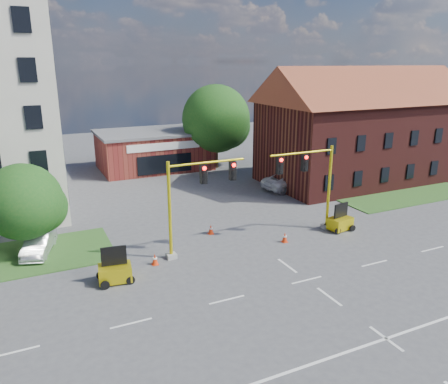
# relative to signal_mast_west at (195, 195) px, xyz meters

# --- Properties ---
(ground) EXTENTS (120.00, 120.00, 0.00)m
(ground) POSITION_rel_signal_mast_west_xyz_m (4.36, -6.00, -3.92)
(ground) COLOR #48484A
(ground) RESTS_ON ground
(grass_verge_ne) EXTENTS (14.00, 4.00, 0.08)m
(grass_verge_ne) POSITION_rel_signal_mast_west_xyz_m (22.36, 3.00, -3.88)
(grass_verge_ne) COLOR #305821
(grass_verge_ne) RESTS_ON ground
(lane_markings) EXTENTS (60.00, 36.00, 0.01)m
(lane_markings) POSITION_rel_signal_mast_west_xyz_m (4.36, -9.00, -3.91)
(lane_markings) COLOR silver
(lane_markings) RESTS_ON ground
(brick_shop) EXTENTS (12.40, 8.40, 4.30)m
(brick_shop) POSITION_rel_signal_mast_west_xyz_m (4.36, 23.99, -1.76)
(brick_shop) COLOR maroon
(brick_shop) RESTS_ON ground
(townhouse_row) EXTENTS (21.00, 11.00, 11.50)m
(townhouse_row) POSITION_rel_signal_mast_west_xyz_m (22.36, 10.00, 2.01)
(townhouse_row) COLOR #471715
(townhouse_row) RESTS_ON ground
(tree_large) EXTENTS (8.03, 7.64, 9.47)m
(tree_large) POSITION_rel_signal_mast_west_xyz_m (11.25, 21.08, 1.49)
(tree_large) COLOR #342413
(tree_large) RESTS_ON ground
(tree_nw_front) EXTENTS (5.03, 4.79, 5.89)m
(tree_nw_front) POSITION_rel_signal_mast_west_xyz_m (-9.40, 4.58, -0.58)
(tree_nw_front) COLOR #342413
(tree_nw_front) RESTS_ON ground
(signal_mast_west) EXTENTS (5.30, 0.60, 6.20)m
(signal_mast_west) POSITION_rel_signal_mast_west_xyz_m (0.00, 0.00, 0.00)
(signal_mast_west) COLOR gray
(signal_mast_west) RESTS_ON ground
(signal_mast_east) EXTENTS (5.30, 0.60, 6.20)m
(signal_mast_east) POSITION_rel_signal_mast_west_xyz_m (8.71, 0.00, 0.00)
(signal_mast_east) COLOR gray
(signal_mast_east) RESTS_ON ground
(trailer_west) EXTENTS (1.94, 1.44, 2.03)m
(trailer_west) POSITION_rel_signal_mast_west_xyz_m (-5.45, -1.60, -3.28)
(trailer_west) COLOR gold
(trailer_west) RESTS_ON ground
(trailer_east) EXTENTS (1.89, 1.44, 1.95)m
(trailer_east) POSITION_rel_signal_mast_west_xyz_m (11.05, -0.66, -3.31)
(trailer_east) COLOR gold
(trailer_east) RESTS_ON ground
(cone_a) EXTENTS (0.40, 0.40, 0.70)m
(cone_a) POSITION_rel_signal_mast_west_xyz_m (-2.84, -0.45, -3.58)
(cone_a) COLOR red
(cone_a) RESTS_ON ground
(cone_b) EXTENTS (0.40, 0.40, 0.70)m
(cone_b) POSITION_rel_signal_mast_west_xyz_m (2.20, 2.63, -3.58)
(cone_b) COLOR red
(cone_b) RESTS_ON ground
(cone_c) EXTENTS (0.40, 0.40, 0.70)m
(cone_c) POSITION_rel_signal_mast_west_xyz_m (6.18, -0.86, -3.58)
(cone_c) COLOR red
(cone_c) RESTS_ON ground
(cone_d) EXTENTS (0.40, 0.40, 0.70)m
(cone_d) POSITION_rel_signal_mast_west_xyz_m (11.26, 0.54, -3.58)
(cone_d) COLOR red
(cone_d) RESTS_ON ground
(pickup_white) EXTENTS (6.06, 3.50, 1.59)m
(pickup_white) POSITION_rel_signal_mast_west_xyz_m (13.74, 10.00, -3.13)
(pickup_white) COLOR white
(pickup_white) RESTS_ON ground
(sedan_silver_front) EXTENTS (2.53, 4.29, 1.34)m
(sedan_silver_front) POSITION_rel_signal_mast_west_xyz_m (-9.08, 4.26, -3.25)
(sedan_silver_front) COLOR #A4A7AC
(sedan_silver_front) RESTS_ON ground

